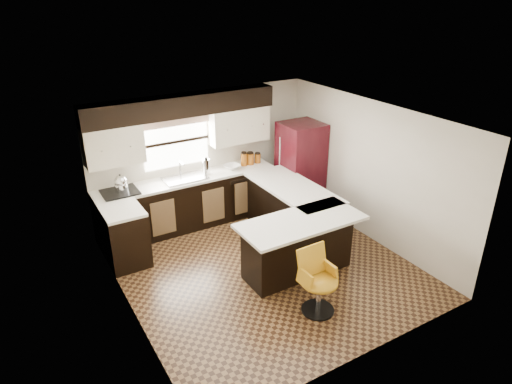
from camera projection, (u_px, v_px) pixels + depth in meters
floor at (264, 267)px, 7.21m from camera, size 4.40×4.40×0.00m
ceiling at (266, 119)px, 6.22m from camera, size 4.40×4.40×0.00m
wall_back at (202, 155)px, 8.43m from camera, size 4.40×0.00×4.40m
wall_front at (371, 273)px, 4.99m from camera, size 4.40×0.00×4.40m
wall_left at (123, 235)px, 5.74m from camera, size 0.00×4.40×4.40m
wall_right at (371, 172)px, 7.69m from camera, size 0.00×4.40×4.40m
base_cab_back at (189, 203)px, 8.30m from camera, size 3.30×0.60×0.90m
base_cab_left at (126, 238)px, 7.16m from camera, size 0.60×0.70×0.90m
counter_back at (187, 179)px, 8.11m from camera, size 3.30×0.60×0.04m
counter_left at (122, 211)px, 6.97m from camera, size 0.60×0.70×0.04m
soffit at (182, 105)px, 7.69m from camera, size 3.40×0.35×0.36m
upper_cab_left at (113, 145)px, 7.33m from camera, size 0.94×0.35×0.64m
upper_cab_right at (239, 125)px, 8.40m from camera, size 1.14×0.35×0.64m
window_pane at (176, 142)px, 8.04m from camera, size 1.20×0.02×0.90m
valance at (175, 121)px, 7.85m from camera, size 1.30×0.06×0.18m
sink at (185, 178)px, 8.05m from camera, size 0.75×0.45×0.03m
dishwasher at (244, 198)px, 8.55m from camera, size 0.58×0.03×0.78m
cooktop at (120, 192)px, 7.52m from camera, size 0.58×0.50×0.02m
peninsula_long at (290, 213)px, 7.93m from camera, size 0.60×1.95×0.90m
peninsula_return at (298, 246)px, 6.93m from camera, size 1.65×0.60×0.90m
counter_pen_long at (293, 188)px, 7.76m from camera, size 0.84×1.95×0.04m
counter_pen_return at (301, 222)px, 6.65m from camera, size 1.89×0.84×0.04m
refrigerator at (300, 167)px, 8.78m from camera, size 0.75×0.72×1.74m
bar_chair at (320, 283)px, 6.06m from camera, size 0.50×0.50×0.92m
kettle at (121, 183)px, 7.47m from camera, size 0.22×0.22×0.30m
percolator at (206, 167)px, 8.22m from camera, size 0.13×0.13×0.28m
mixing_bowl at (232, 167)px, 8.50m from camera, size 0.34×0.34×0.07m
canister_large at (244, 160)px, 8.61m from camera, size 0.12×0.12×0.24m
canister_med at (250, 159)px, 8.68m from camera, size 0.14×0.14×0.21m
canister_small at (258, 158)px, 8.76m from camera, size 0.12×0.12×0.18m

